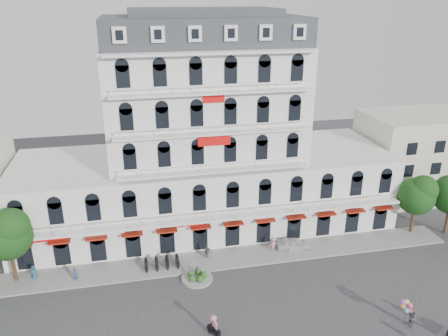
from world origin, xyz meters
TOP-DOWN VIEW (x-y plane):
  - ground at (0.00, 0.00)m, footprint 120.00×120.00m
  - sidewalk at (0.00, 9.00)m, footprint 53.00×4.00m
  - main_building at (0.00, 18.00)m, footprint 45.00×15.00m
  - flank_building_east at (30.00, 20.00)m, footprint 14.00×10.00m
  - traffic_island at (-3.00, 6.00)m, footprint 3.20×3.20m
  - parked_scooter_row at (-6.35, 8.80)m, footprint 4.40×1.80m
  - tree_west_inner at (-20.95, 9.48)m, footprint 4.76×4.76m
  - tree_east_inner at (24.05, 9.98)m, footprint 4.40×4.37m
  - parked_car at (8.67, 9.39)m, footprint 4.16×2.14m
  - rider_center at (-2.82, -2.15)m, footprint 1.04×1.57m
  - pedestrian_left at (-19.25, 9.50)m, footprint 0.85×0.62m
  - pedestrian_mid at (-1.36, 9.50)m, footprint 1.17×0.95m
  - pedestrian_right at (6.21, 9.50)m, footprint 1.17×0.74m
  - pedestrian_far at (-15.07, 8.27)m, footprint 0.69×0.61m
  - balloon_vendor at (14.12, -4.49)m, footprint 1.35×1.30m

SIDE VIEW (x-z plane):
  - ground at x=0.00m, z-range 0.00..0.00m
  - parked_scooter_row at x=-6.35m, z-range -0.55..0.55m
  - sidewalk at x=0.00m, z-range 0.00..0.16m
  - traffic_island at x=-3.00m, z-range -0.54..1.06m
  - parked_car at x=8.67m, z-range 0.00..1.35m
  - pedestrian_far at x=-15.07m, z-range 0.00..1.58m
  - pedestrian_left at x=-19.25m, z-range 0.00..1.60m
  - pedestrian_right at x=6.21m, z-range 0.00..1.73m
  - pedestrian_mid at x=-1.36m, z-range 0.00..1.86m
  - rider_center at x=-2.82m, z-range 0.06..2.20m
  - balloon_vendor at x=14.12m, z-range 0.03..2.48m
  - tree_east_inner at x=24.05m, z-range 1.43..9.00m
  - tree_west_inner at x=-20.95m, z-range 1.56..9.81m
  - flank_building_east at x=30.00m, z-range 0.00..12.00m
  - main_building at x=0.00m, z-range -2.94..22.86m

